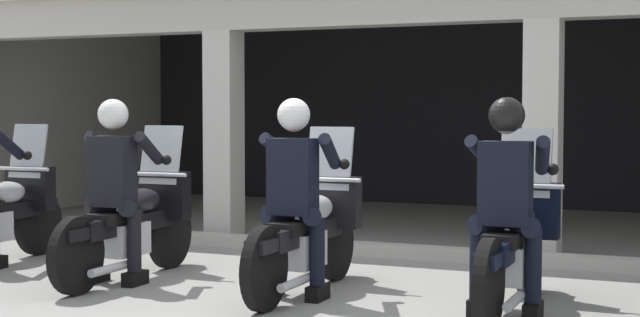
{
  "coord_description": "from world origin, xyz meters",
  "views": [
    {
      "loc": [
        3.07,
        -7.09,
        1.5
      ],
      "look_at": [
        0.0,
        0.12,
        1.09
      ],
      "focal_mm": 52.74,
      "sensor_mm": 36.0,
      "label": 1
    }
  ],
  "objects_px": {
    "police_officer_left": "(115,175)",
    "police_officer_right": "(506,187)",
    "police_officer_center": "(295,180)",
    "motorcycle_right": "(514,243)",
    "motorcycle_center": "(309,231)",
    "motorcycle_left": "(134,222)"
  },
  "relations": [
    {
      "from": "police_officer_left",
      "to": "police_officer_right",
      "type": "bearing_deg",
      "value": 10.36
    },
    {
      "from": "police_officer_center",
      "to": "police_officer_left",
      "type": "bearing_deg",
      "value": -172.43
    },
    {
      "from": "police_officer_left",
      "to": "motorcycle_right",
      "type": "height_order",
      "value": "police_officer_left"
    },
    {
      "from": "motorcycle_center",
      "to": "police_officer_center",
      "type": "relative_size",
      "value": 1.29
    },
    {
      "from": "motorcycle_center",
      "to": "police_officer_right",
      "type": "height_order",
      "value": "police_officer_right"
    },
    {
      "from": "police_officer_right",
      "to": "motorcycle_right",
      "type": "bearing_deg",
      "value": 102.27
    },
    {
      "from": "motorcycle_right",
      "to": "police_officer_left",
      "type": "bearing_deg",
      "value": -162.11
    },
    {
      "from": "police_officer_center",
      "to": "motorcycle_right",
      "type": "xyz_separation_m",
      "value": [
        1.68,
        0.28,
        -0.44
      ]
    },
    {
      "from": "police_officer_center",
      "to": "police_officer_right",
      "type": "bearing_deg",
      "value": 6.16
    },
    {
      "from": "motorcycle_center",
      "to": "police_officer_center",
      "type": "xyz_separation_m",
      "value": [
        -0.0,
        -0.28,
        0.44
      ]
    },
    {
      "from": "motorcycle_center",
      "to": "police_officer_right",
      "type": "distance_m",
      "value": 1.75
    },
    {
      "from": "motorcycle_center",
      "to": "police_officer_left",
      "type": "bearing_deg",
      "value": -162.86
    },
    {
      "from": "police_officer_left",
      "to": "police_officer_center",
      "type": "xyz_separation_m",
      "value": [
        1.67,
        0.04,
        0.0
      ]
    },
    {
      "from": "motorcycle_right",
      "to": "police_officer_right",
      "type": "bearing_deg",
      "value": -77.73
    },
    {
      "from": "police_officer_center",
      "to": "motorcycle_right",
      "type": "distance_m",
      "value": 1.75
    },
    {
      "from": "motorcycle_center",
      "to": "motorcycle_left",
      "type": "bearing_deg",
      "value": -172.43
    },
    {
      "from": "police_officer_center",
      "to": "motorcycle_right",
      "type": "relative_size",
      "value": 0.78
    },
    {
      "from": "motorcycle_left",
      "to": "motorcycle_right",
      "type": "xyz_separation_m",
      "value": [
        3.35,
        0.03,
        0.0
      ]
    },
    {
      "from": "police_officer_center",
      "to": "police_officer_right",
      "type": "relative_size",
      "value": 1.0
    },
    {
      "from": "motorcycle_left",
      "to": "police_officer_left",
      "type": "xyz_separation_m",
      "value": [
        -0.0,
        -0.28,
        0.44
      ]
    },
    {
      "from": "motorcycle_center",
      "to": "motorcycle_right",
      "type": "height_order",
      "value": "same"
    },
    {
      "from": "motorcycle_right",
      "to": "police_officer_right",
      "type": "height_order",
      "value": "police_officer_right"
    }
  ]
}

